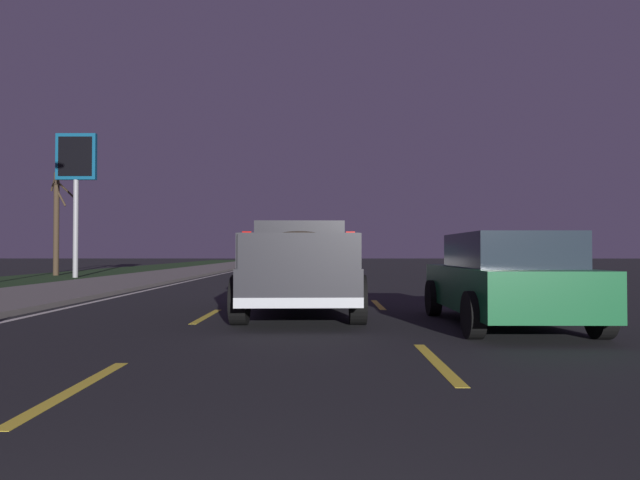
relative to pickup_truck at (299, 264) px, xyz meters
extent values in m
plane|color=black|center=(16.60, 0.00, -0.98)|extent=(144.00, 144.00, 0.00)
cube|color=slate|center=(16.60, 7.45, -0.92)|extent=(108.00, 4.00, 0.12)
cube|color=#1E3819|center=(16.60, 12.45, -0.98)|extent=(108.00, 6.00, 0.01)
cube|color=yellow|center=(-5.12, -1.75, -0.98)|extent=(2.40, 0.14, 0.01)
cube|color=yellow|center=(1.80, -1.75, -0.98)|extent=(2.40, 0.14, 0.01)
cube|color=yellow|center=(8.31, -1.75, -0.98)|extent=(2.40, 0.14, 0.01)
cube|color=yellow|center=(15.13, -1.75, -0.98)|extent=(2.40, 0.14, 0.01)
cube|color=yellow|center=(21.36, -1.75, -0.98)|extent=(2.40, 0.14, 0.01)
cube|color=yellow|center=(27.69, -1.75, -0.98)|extent=(2.40, 0.14, 0.01)
cube|color=yellow|center=(32.97, -1.75, -0.98)|extent=(2.40, 0.14, 0.01)
cube|color=yellow|center=(38.15, -1.75, -0.98)|extent=(2.40, 0.14, 0.01)
cube|color=yellow|center=(44.61, -1.75, -0.98)|extent=(2.40, 0.14, 0.01)
cube|color=yellow|center=(50.30, -1.75, -0.98)|extent=(2.40, 0.14, 0.01)
cube|color=yellow|center=(55.73, -1.75, -0.98)|extent=(2.40, 0.14, 0.01)
cube|color=yellow|center=(61.13, -1.75, -0.98)|extent=(2.40, 0.14, 0.01)
cube|color=yellow|center=(66.87, -1.75, -0.98)|extent=(2.40, 0.14, 0.01)
cube|color=yellow|center=(-6.40, 1.75, -0.98)|extent=(2.40, 0.14, 0.01)
cube|color=yellow|center=(-0.60, 1.75, -0.98)|extent=(2.40, 0.14, 0.01)
cube|color=yellow|center=(6.27, 1.75, -0.98)|extent=(2.40, 0.14, 0.01)
cube|color=yellow|center=(12.58, 1.75, -0.98)|extent=(2.40, 0.14, 0.01)
cube|color=yellow|center=(18.70, 1.75, -0.98)|extent=(2.40, 0.14, 0.01)
cube|color=yellow|center=(23.82, 1.75, -0.98)|extent=(2.40, 0.14, 0.01)
cube|color=yellow|center=(29.72, 1.75, -0.98)|extent=(2.40, 0.14, 0.01)
cube|color=yellow|center=(35.84, 1.75, -0.98)|extent=(2.40, 0.14, 0.01)
cube|color=yellow|center=(41.88, 1.75, -0.98)|extent=(2.40, 0.14, 0.01)
cube|color=yellow|center=(48.33, 1.75, -0.98)|extent=(2.40, 0.14, 0.01)
cube|color=yellow|center=(54.71, 1.75, -0.98)|extent=(2.40, 0.14, 0.01)
cube|color=yellow|center=(61.17, 1.75, -0.98)|extent=(2.40, 0.14, 0.01)
cube|color=yellow|center=(67.95, 1.75, -0.98)|extent=(2.40, 0.14, 0.01)
cube|color=silver|center=(16.60, 5.15, -0.98)|extent=(108.00, 0.14, 0.01)
cube|color=#232328|center=(-0.06, 0.00, -0.31)|extent=(5.47, 2.20, 0.60)
cube|color=#232328|center=(1.13, 0.04, 0.44)|extent=(2.23, 1.92, 0.90)
cube|color=#1E2833|center=(0.08, 0.00, 0.49)|extent=(0.09, 1.44, 0.50)
cube|color=#232328|center=(-1.17, 0.90, 0.27)|extent=(3.02, 0.20, 0.56)
cube|color=#232328|center=(-1.10, -0.98, 0.27)|extent=(3.02, 0.20, 0.56)
cube|color=#232328|center=(-2.72, -0.10, 0.27)|extent=(0.15, 1.88, 0.56)
cube|color=silver|center=(-2.72, -0.10, -0.53)|extent=(0.20, 2.00, 0.16)
cube|color=red|center=(-2.74, 0.70, 0.47)|extent=(0.07, 0.14, 0.20)
cube|color=red|center=(-2.67, -0.90, 0.47)|extent=(0.07, 0.14, 0.20)
ellipsoid|color=#4C422D|center=(-1.14, -0.04, 0.31)|extent=(2.65, 1.62, 0.64)
sphere|color=silver|center=(-0.65, 0.33, 0.17)|extent=(0.40, 0.40, 0.40)
sphere|color=beige|center=(-1.72, -0.37, 0.15)|extent=(0.34, 0.34, 0.34)
cylinder|color=black|center=(1.69, 1.06, -0.56)|extent=(0.84, 0.28, 0.84)
cylinder|color=black|center=(1.76, -0.93, -0.56)|extent=(0.84, 0.28, 0.84)
cylinder|color=black|center=(-1.88, 0.93, -0.56)|extent=(0.84, 0.28, 0.84)
cylinder|color=black|center=(-1.80, -1.07, -0.56)|extent=(0.84, 0.28, 0.84)
cube|color=#B2B5BA|center=(14.98, 0.23, -0.35)|extent=(4.44, 1.89, 0.70)
cube|color=#1E2833|center=(14.73, 0.24, 0.28)|extent=(2.50, 1.63, 0.56)
cylinder|color=black|center=(16.49, 1.10, -0.64)|extent=(0.68, 0.22, 0.68)
cylinder|color=black|center=(16.46, -0.70, -0.64)|extent=(0.68, 0.22, 0.68)
cylinder|color=black|center=(13.50, 1.16, -0.64)|extent=(0.68, 0.22, 0.68)
cylinder|color=black|center=(13.47, -0.64, -0.64)|extent=(0.68, 0.22, 0.68)
cube|color=red|center=(12.83, 0.28, -0.30)|extent=(0.11, 1.51, 0.10)
cube|color=#9E845B|center=(27.10, 0.03, -0.35)|extent=(4.44, 1.89, 0.70)
cube|color=#1E2833|center=(26.85, 0.03, 0.28)|extent=(2.50, 1.64, 0.56)
cylinder|color=black|center=(28.58, 0.96, -0.64)|extent=(0.68, 0.22, 0.68)
cylinder|color=black|center=(28.62, -0.84, -0.64)|extent=(0.68, 0.22, 0.68)
cylinder|color=black|center=(25.59, 0.90, -0.64)|extent=(0.68, 0.22, 0.68)
cylinder|color=black|center=(25.62, -0.90, -0.64)|extent=(0.68, 0.22, 0.68)
cube|color=red|center=(24.95, -0.01, -0.30)|extent=(0.11, 1.51, 0.10)
cube|color=#14592D|center=(-1.91, -3.51, -0.35)|extent=(4.40, 1.81, 0.70)
cube|color=#1E2833|center=(-2.16, -3.51, 0.28)|extent=(2.47, 1.59, 0.56)
cylinder|color=black|center=(-0.41, -2.62, -0.64)|extent=(0.68, 0.22, 0.68)
cylinder|color=black|center=(-0.42, -4.42, -0.64)|extent=(0.68, 0.22, 0.68)
cylinder|color=black|center=(-3.41, -2.61, -0.64)|extent=(0.68, 0.22, 0.68)
cylinder|color=black|center=(-3.41, -4.41, -0.64)|extent=(0.68, 0.22, 0.68)
cube|color=red|center=(-4.06, -3.51, -0.30)|extent=(0.08, 1.51, 0.10)
cube|color=black|center=(30.11, 3.44, -0.35)|extent=(4.43, 1.88, 0.70)
cube|color=#1E2833|center=(29.86, 3.44, 0.28)|extent=(2.49, 1.63, 0.56)
cylinder|color=black|center=(31.62, 4.31, -0.64)|extent=(0.68, 0.22, 0.68)
cylinder|color=black|center=(31.59, 2.51, -0.64)|extent=(0.68, 0.22, 0.68)
cylinder|color=black|center=(28.63, 4.36, -0.64)|extent=(0.68, 0.22, 0.68)
cylinder|color=black|center=(28.59, 2.56, -0.64)|extent=(0.68, 0.22, 0.68)
cube|color=red|center=(27.96, 3.47, -0.30)|extent=(0.11, 1.51, 0.10)
cylinder|color=#99999E|center=(15.48, 11.26, 2.44)|extent=(0.24, 0.24, 6.84)
cube|color=navy|center=(15.48, 11.26, 4.76)|extent=(0.24, 1.90, 2.20)
cube|color=black|center=(15.35, 11.26, 4.76)|extent=(0.04, 1.60, 1.87)
cylinder|color=#423323|center=(17.91, 13.33, 1.68)|extent=(0.28, 0.28, 5.32)
cylinder|color=#423323|center=(18.33, 12.97, 3.43)|extent=(0.87, 0.85, 1.06)
cylinder|color=#423323|center=(17.42, 13.14, 4.02)|extent=(1.03, 0.52, 0.90)
cylinder|color=#423323|center=(18.14, 13.57, 3.93)|extent=(0.54, 0.58, 1.06)
cylinder|color=#423323|center=(17.86, 13.08, 3.04)|extent=(0.19, 0.59, 0.93)
camera|label=1|loc=(-11.55, -0.49, 0.26)|focal=32.18mm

